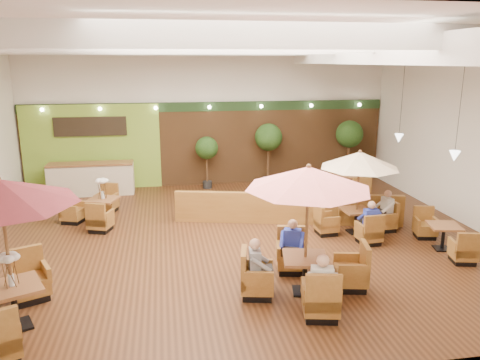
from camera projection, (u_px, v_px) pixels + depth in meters
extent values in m
plane|color=#381E0F|center=(232.00, 237.00, 12.94)|extent=(14.00, 14.00, 0.00)
cube|color=silver|center=(209.00, 114.00, 17.99)|extent=(14.00, 0.04, 5.50)
cube|color=silver|center=(296.00, 207.00, 6.52)|extent=(14.00, 0.04, 5.50)
cube|color=silver|center=(473.00, 132.00, 13.38)|extent=(0.04, 12.00, 5.50)
cube|color=white|center=(231.00, 29.00, 11.58)|extent=(14.00, 12.00, 0.04)
cube|color=brown|center=(209.00, 144.00, 18.22)|extent=(13.90, 0.10, 3.20)
cube|color=#1E3819|center=(209.00, 107.00, 17.85)|extent=(13.90, 0.12, 0.35)
cube|color=#80AC32|center=(92.00, 148.00, 17.46)|extent=(5.00, 0.08, 3.20)
cube|color=black|center=(90.00, 127.00, 17.18)|extent=(2.60, 0.08, 0.70)
cube|color=white|center=(363.00, 53.00, 12.28)|extent=(0.60, 11.00, 0.60)
cube|color=white|center=(267.00, 35.00, 7.84)|extent=(13.60, 0.12, 0.45)
cube|color=white|center=(240.00, 42.00, 10.43)|extent=(13.60, 0.12, 0.45)
cube|color=white|center=(225.00, 46.00, 12.91)|extent=(13.60, 0.12, 0.45)
cube|color=white|center=(214.00, 48.00, 15.49)|extent=(13.60, 0.12, 0.45)
cylinder|color=black|center=(462.00, 95.00, 11.95)|extent=(0.01, 0.01, 3.20)
cone|color=white|center=(454.00, 156.00, 12.34)|extent=(0.28, 0.28, 0.28)
cylinder|color=black|center=(403.00, 88.00, 14.82)|extent=(0.01, 0.01, 3.20)
cone|color=white|center=(399.00, 138.00, 15.21)|extent=(0.28, 0.28, 0.28)
sphere|color=#FFEAC6|center=(42.00, 110.00, 16.67)|extent=(0.14, 0.14, 0.14)
sphere|color=#FFEAC6|center=(100.00, 109.00, 16.99)|extent=(0.14, 0.14, 0.14)
sphere|color=#FFEAC6|center=(156.00, 108.00, 17.31)|extent=(0.14, 0.14, 0.14)
sphere|color=#FFEAC6|center=(209.00, 107.00, 17.63)|extent=(0.14, 0.14, 0.14)
sphere|color=#FFEAC6|center=(261.00, 106.00, 17.95)|extent=(0.14, 0.14, 0.14)
sphere|color=#FFEAC6|center=(311.00, 105.00, 18.27)|extent=(0.14, 0.14, 0.14)
sphere|color=#FFEAC6|center=(360.00, 105.00, 18.59)|extent=(0.14, 0.14, 0.14)
cube|color=beige|center=(92.00, 180.00, 16.97)|extent=(3.00, 0.70, 1.10)
cube|color=brown|center=(90.00, 164.00, 16.82)|extent=(3.00, 0.75, 0.06)
cube|color=brown|center=(288.00, 208.00, 13.93)|extent=(6.63, 1.77, 0.94)
cube|color=brown|center=(12.00, 287.00, 8.38)|extent=(1.24, 1.24, 0.07)
cylinder|color=black|center=(15.00, 307.00, 8.47)|extent=(0.11, 0.11, 0.73)
cube|color=black|center=(17.00, 326.00, 8.57)|extent=(0.66, 0.66, 0.04)
cube|color=brown|center=(16.00, 326.00, 7.61)|extent=(0.33, 0.59, 0.31)
cube|color=brown|center=(30.00, 284.00, 9.49)|extent=(0.91, 0.91, 0.35)
cube|color=brown|center=(38.00, 264.00, 9.68)|extent=(0.67, 0.38, 0.77)
cube|color=brown|center=(46.00, 271.00, 9.61)|extent=(0.33, 0.59, 0.31)
cube|color=brown|center=(12.00, 278.00, 9.26)|extent=(0.33, 0.59, 0.31)
cube|color=black|center=(32.00, 296.00, 9.55)|extent=(0.80, 0.80, 0.15)
cylinder|color=brown|center=(8.00, 257.00, 8.23)|extent=(0.06, 0.06, 2.76)
cone|color=#54181D|center=(0.00, 192.00, 7.94)|extent=(2.64, 2.64, 0.45)
cylinder|color=silver|center=(11.00, 280.00, 8.34)|extent=(0.10, 0.10, 0.22)
cube|color=brown|center=(305.00, 258.00, 9.68)|extent=(1.07, 1.07, 0.06)
cylinder|color=black|center=(305.00, 275.00, 9.77)|extent=(0.11, 0.11, 0.71)
cube|color=black|center=(304.00, 291.00, 9.86)|extent=(0.57, 0.57, 0.04)
cube|color=brown|center=(321.00, 302.00, 8.82)|extent=(0.78, 0.78, 0.34)
cube|color=brown|center=(329.00, 293.00, 8.49)|extent=(0.67, 0.24, 0.75)
cube|color=brown|center=(305.00, 291.00, 8.78)|extent=(0.20, 0.59, 0.30)
cube|color=brown|center=(338.00, 292.00, 8.76)|extent=(0.20, 0.59, 0.30)
cube|color=black|center=(320.00, 314.00, 8.88)|extent=(0.69, 0.69, 0.15)
cube|color=brown|center=(292.00, 259.00, 10.76)|extent=(0.78, 0.78, 0.34)
cube|color=brown|center=(286.00, 241.00, 10.93)|extent=(0.67, 0.24, 0.75)
cube|color=brown|center=(305.00, 250.00, 10.70)|extent=(0.20, 0.59, 0.30)
cube|color=brown|center=(278.00, 250.00, 10.72)|extent=(0.20, 0.59, 0.30)
cube|color=black|center=(291.00, 268.00, 10.82)|extent=(0.69, 0.69, 0.15)
cube|color=brown|center=(257.00, 282.00, 9.63)|extent=(0.78, 0.78, 0.34)
cube|color=brown|center=(270.00, 265.00, 9.65)|extent=(0.24, 0.67, 0.75)
cube|color=brown|center=(257.00, 266.00, 9.88)|extent=(0.59, 0.20, 0.30)
cube|color=brown|center=(257.00, 279.00, 9.28)|extent=(0.59, 0.20, 0.30)
cube|color=black|center=(257.00, 293.00, 9.69)|extent=(0.69, 0.69, 0.15)
cube|color=brown|center=(351.00, 275.00, 9.95)|extent=(0.78, 0.78, 0.34)
cube|color=brown|center=(340.00, 263.00, 9.78)|extent=(0.24, 0.67, 0.75)
cube|color=brown|center=(354.00, 272.00, 9.60)|extent=(0.59, 0.20, 0.30)
cube|color=brown|center=(348.00, 259.00, 10.20)|extent=(0.59, 0.20, 0.30)
cube|color=black|center=(350.00, 285.00, 10.01)|extent=(0.69, 0.69, 0.15)
cylinder|color=brown|center=(306.00, 233.00, 9.54)|extent=(0.06, 0.06, 2.67)
cone|color=#E56F6E|center=(308.00, 178.00, 9.26)|extent=(2.56, 2.56, 0.45)
sphere|color=brown|center=(309.00, 166.00, 9.20)|extent=(0.10, 0.10, 0.10)
cube|color=brown|center=(356.00, 210.00, 13.15)|extent=(0.83, 0.83, 0.05)
cylinder|color=black|center=(356.00, 221.00, 13.23)|extent=(0.09, 0.09, 0.60)
cube|color=black|center=(355.00, 232.00, 13.31)|extent=(0.44, 0.44, 0.04)
cube|color=brown|center=(369.00, 234.00, 12.42)|extent=(0.61, 0.61, 0.29)
cube|color=brown|center=(373.00, 227.00, 12.12)|extent=(0.57, 0.13, 0.64)
cube|color=brown|center=(360.00, 228.00, 12.31)|extent=(0.11, 0.51, 0.26)
cube|color=brown|center=(378.00, 227.00, 12.43)|extent=(0.11, 0.51, 0.26)
cube|color=black|center=(368.00, 241.00, 12.47)|extent=(0.54, 0.54, 0.13)
cube|color=brown|center=(344.00, 214.00, 14.08)|extent=(0.61, 0.61, 0.29)
cube|color=brown|center=(342.00, 203.00, 14.24)|extent=(0.57, 0.13, 0.64)
cube|color=brown|center=(352.00, 207.00, 14.09)|extent=(0.11, 0.51, 0.26)
cube|color=brown|center=(336.00, 208.00, 13.97)|extent=(0.11, 0.51, 0.26)
cube|color=black|center=(344.00, 220.00, 14.13)|extent=(0.54, 0.54, 0.13)
cube|color=brown|center=(326.00, 225.00, 13.11)|extent=(0.61, 0.61, 0.29)
cube|color=brown|center=(335.00, 215.00, 13.06)|extent=(0.13, 0.57, 0.64)
cube|color=brown|center=(323.00, 216.00, 13.31)|extent=(0.51, 0.11, 0.26)
cube|color=brown|center=(331.00, 222.00, 12.81)|extent=(0.51, 0.11, 0.26)
cube|color=black|center=(326.00, 232.00, 13.16)|extent=(0.54, 0.54, 0.13)
cube|color=brown|center=(384.00, 221.00, 13.39)|extent=(0.61, 0.61, 0.29)
cube|color=brown|center=(377.00, 213.00, 13.30)|extent=(0.13, 0.57, 0.64)
cube|color=brown|center=(390.00, 218.00, 13.09)|extent=(0.51, 0.11, 0.26)
cube|color=brown|center=(380.00, 213.00, 13.59)|extent=(0.51, 0.11, 0.26)
cube|color=black|center=(384.00, 228.00, 13.44)|extent=(0.54, 0.54, 0.13)
cylinder|color=brown|center=(358.00, 194.00, 13.03)|extent=(0.06, 0.06, 2.29)
cone|color=beige|center=(360.00, 160.00, 12.79)|extent=(2.20, 2.20, 0.45)
sphere|color=brown|center=(360.00, 152.00, 12.74)|extent=(0.10, 0.10, 0.10)
cube|color=brown|center=(103.00, 199.00, 14.10)|extent=(1.03, 1.03, 0.06)
cylinder|color=black|center=(104.00, 210.00, 14.18)|extent=(0.10, 0.10, 0.63)
cube|color=black|center=(105.00, 220.00, 14.26)|extent=(0.55, 0.55, 0.04)
cube|color=brown|center=(100.00, 222.00, 13.33)|extent=(0.75, 0.75, 0.30)
cube|color=brown|center=(102.00, 215.00, 13.05)|extent=(0.59, 0.29, 0.67)
cube|color=brown|center=(91.00, 215.00, 13.33)|extent=(0.25, 0.52, 0.27)
cube|color=brown|center=(109.00, 216.00, 13.24)|extent=(0.25, 0.52, 0.27)
cube|color=black|center=(101.00, 229.00, 13.38)|extent=(0.67, 0.67, 0.13)
cube|color=brown|center=(107.00, 203.00, 15.06)|extent=(0.75, 0.75, 0.30)
cube|color=brown|center=(105.00, 193.00, 15.20)|extent=(0.59, 0.29, 0.67)
cube|color=brown|center=(115.00, 198.00, 14.97)|extent=(0.25, 0.52, 0.27)
cube|color=brown|center=(99.00, 197.00, 15.06)|extent=(0.25, 0.52, 0.27)
cube|color=black|center=(108.00, 210.00, 15.11)|extent=(0.67, 0.67, 0.13)
cube|color=brown|center=(73.00, 214.00, 14.05)|extent=(0.75, 0.75, 0.30)
cube|color=brown|center=(81.00, 203.00, 14.09)|extent=(0.29, 0.59, 0.67)
cube|color=brown|center=(77.00, 205.00, 14.27)|extent=(0.52, 0.25, 0.27)
cube|color=brown|center=(68.00, 210.00, 13.74)|extent=(0.52, 0.25, 0.27)
cube|color=black|center=(74.00, 220.00, 14.10)|extent=(0.67, 0.67, 0.13)
cylinder|color=silver|center=(103.00, 195.00, 14.06)|extent=(0.10, 0.10, 0.22)
cube|color=brown|center=(444.00, 226.00, 11.96)|extent=(0.90, 0.90, 0.05)
cylinder|color=black|center=(443.00, 237.00, 12.04)|extent=(0.09, 0.09, 0.59)
cube|color=black|center=(442.00, 248.00, 12.12)|extent=(0.48, 0.48, 0.04)
cube|color=brown|center=(463.00, 252.00, 11.25)|extent=(0.66, 0.66, 0.28)
cube|color=brown|center=(472.00, 245.00, 10.98)|extent=(0.56, 0.20, 0.62)
cube|color=brown|center=(453.00, 245.00, 11.22)|extent=(0.17, 0.49, 0.25)
cube|color=brown|center=(475.00, 246.00, 11.19)|extent=(0.17, 0.49, 0.25)
cube|color=black|center=(462.00, 260.00, 11.30)|extent=(0.58, 0.58, 0.12)
cube|color=brown|center=(425.00, 228.00, 12.86)|extent=(0.66, 0.66, 0.28)
cube|color=brown|center=(420.00, 217.00, 13.00)|extent=(0.56, 0.20, 0.62)
cube|color=brown|center=(435.00, 222.00, 12.80)|extent=(0.17, 0.49, 0.25)
cube|color=brown|center=(416.00, 222.00, 12.83)|extent=(0.17, 0.49, 0.25)
cube|color=black|center=(424.00, 235.00, 12.91)|extent=(0.58, 0.58, 0.12)
cube|color=brown|center=(348.00, 176.00, 16.75)|extent=(0.90, 0.90, 0.06)
cylinder|color=black|center=(347.00, 185.00, 16.84)|extent=(0.10, 0.10, 0.68)
cube|color=black|center=(346.00, 195.00, 16.93)|extent=(0.47, 0.47, 0.04)
cube|color=brown|center=(358.00, 195.00, 15.92)|extent=(0.65, 0.65, 0.33)
cube|color=brown|center=(362.00, 188.00, 15.58)|extent=(0.64, 0.11, 0.73)
cube|color=brown|center=(350.00, 189.00, 15.82)|extent=(0.09, 0.57, 0.29)
cube|color=brown|center=(367.00, 189.00, 15.91)|extent=(0.09, 0.57, 0.29)
cube|color=black|center=(358.00, 202.00, 15.98)|extent=(0.58, 0.58, 0.15)
cube|color=brown|center=(337.00, 181.00, 17.80)|extent=(0.65, 0.65, 0.33)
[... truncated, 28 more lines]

